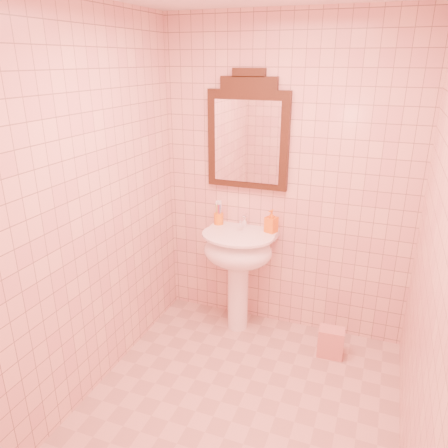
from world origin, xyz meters
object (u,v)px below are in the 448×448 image
at_px(soap_dispenser, 271,221).
at_px(towel, 331,342).
at_px(toothbrush_cup, 219,218).
at_px(pedestal_sink, 238,257).
at_px(mirror, 248,135).

relative_size(soap_dispenser, towel, 0.80).
height_order(toothbrush_cup, soap_dispenser, soap_dispenser).
distance_m(pedestal_sink, mirror, 0.97).
distance_m(soap_dispenser, towel, 1.04).
distance_m(pedestal_sink, towel, 0.97).
xyz_separation_m(toothbrush_cup, towel, (1.02, -0.26, -0.80)).
relative_size(toothbrush_cup, soap_dispenser, 0.96).
bearing_deg(mirror, soap_dispenser, -17.17).
xyz_separation_m(pedestal_sink, toothbrush_cup, (-0.22, 0.15, 0.25)).
xyz_separation_m(pedestal_sink, towel, (0.80, -0.11, -0.54)).
bearing_deg(pedestal_sink, towel, -7.79).
relative_size(mirror, toothbrush_cup, 5.07).
bearing_deg(pedestal_sink, toothbrush_cup, 146.54).
relative_size(mirror, towel, 3.86).
relative_size(pedestal_sink, towel, 3.68).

